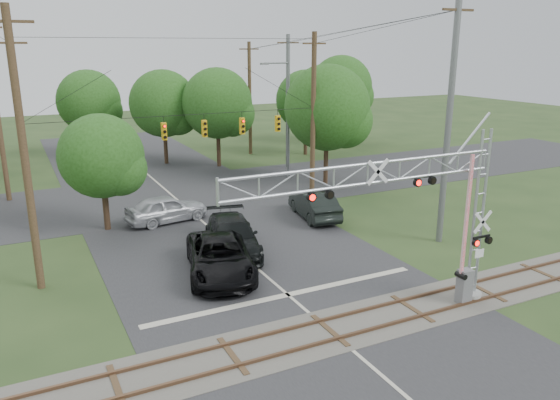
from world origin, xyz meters
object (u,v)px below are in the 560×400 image
sedan_silver (166,209)px  traffic_signal_span (198,124)px  car_dark (232,236)px  streetlight (286,113)px  crossing_gantry (415,207)px  pickup_black (220,257)px

sedan_silver → traffic_signal_span: bearing=-65.4°
car_dark → streetlight: size_ratio=0.65×
car_dark → streetlight: (10.33, 13.96, 4.40)m
crossing_gantry → streetlight: bearing=74.4°
traffic_signal_span → sedan_silver: (-2.87, -1.92, -4.82)m
crossing_gantry → car_dark: (-3.67, 9.85, -3.73)m
crossing_gantry → sedan_silver: size_ratio=2.37×
crossing_gantry → traffic_signal_span: size_ratio=0.62×
sedan_silver → crossing_gantry: bearing=-171.0°
pickup_black → sedan_silver: size_ratio=1.28×
pickup_black → car_dark: pickup_black is taller
crossing_gantry → pickup_black: size_ratio=1.86×
pickup_black → car_dark: size_ratio=1.05×
crossing_gantry → sedan_silver: bearing=108.2°
crossing_gantry → car_dark: 11.15m
crossing_gantry → car_dark: bearing=110.4°
car_dark → traffic_signal_span: bearing=96.1°
traffic_signal_span → pickup_black: 12.34m
streetlight → car_dark: bearing=-126.5°
crossing_gantry → car_dark: size_ratio=1.95×
crossing_gantry → streetlight: 24.74m
traffic_signal_span → pickup_black: traffic_signal_span is taller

